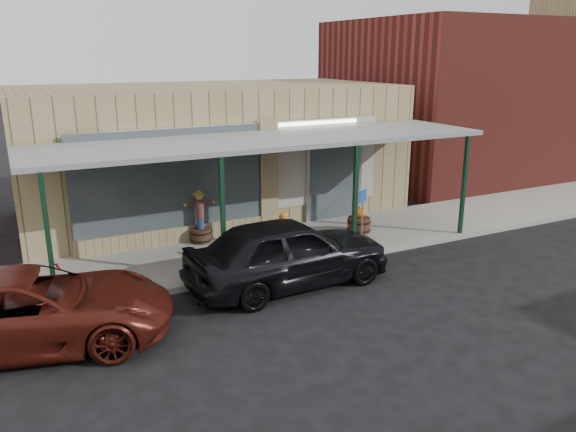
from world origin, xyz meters
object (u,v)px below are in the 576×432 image
barrel_scarecrow (200,224)px  barrel_pumpkin (359,223)px  car_maroon (29,309)px  parked_sedan (288,252)px  handicap_sign (362,210)px

barrel_scarecrow → barrel_pumpkin: (4.41, -1.24, -0.23)m
barrel_scarecrow → car_maroon: barrel_scarecrow is taller
parked_sedan → car_maroon: size_ratio=0.94×
barrel_pumpkin → parked_sedan: (-3.46, -2.26, 0.39)m
car_maroon → handicap_sign: bearing=-66.7°
car_maroon → parked_sedan: bearing=-73.8°
barrel_scarecrow → car_maroon: 5.93m
barrel_scarecrow → handicap_sign: bearing=-45.3°
barrel_scarecrow → parked_sedan: barrel_scarecrow is taller
handicap_sign → barrel_scarecrow: bearing=124.9°
barrel_scarecrow → parked_sedan: 3.63m
barrel_scarecrow → handicap_sign: size_ratio=0.96×
barrel_scarecrow → barrel_pumpkin: 4.59m
barrel_scarecrow → handicap_sign: 4.46m
handicap_sign → parked_sedan: bearing=179.0°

